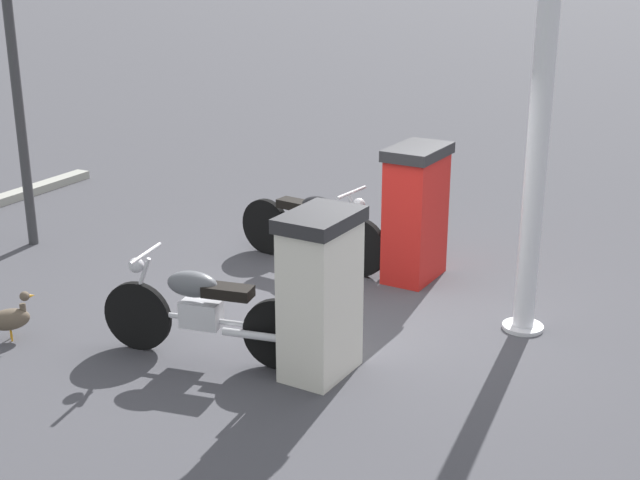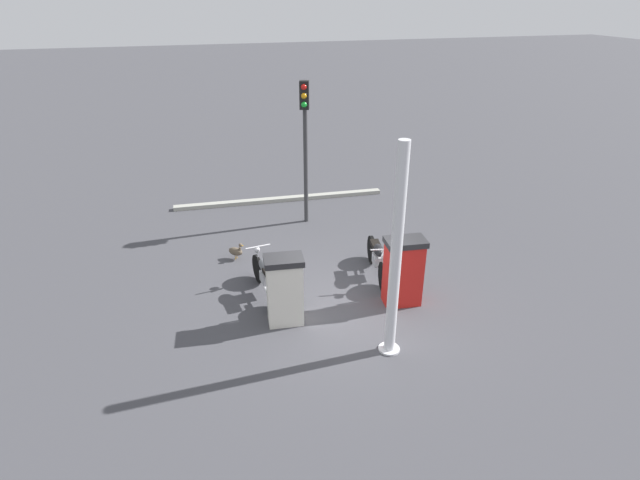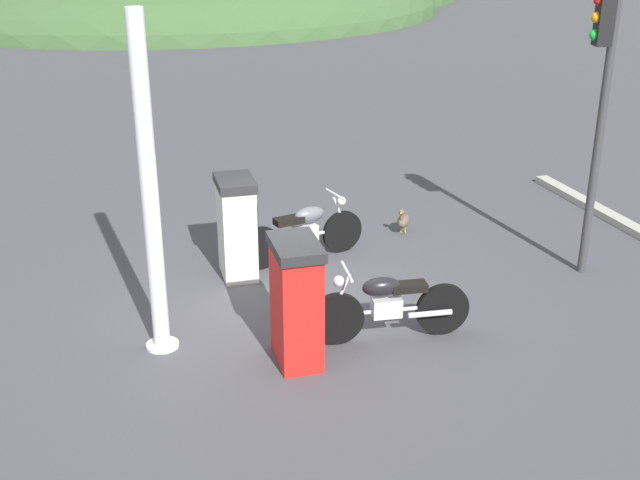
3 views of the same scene
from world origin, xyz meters
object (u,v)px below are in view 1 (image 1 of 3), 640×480
Objects in this scene: fuel_pump_far at (320,294)px; canopy_support_pole at (538,135)px; motorcycle_far_pump at (203,310)px; roadside_traffic_light at (12,23)px; wandering_duck at (10,318)px; motorcycle_near_pump at (313,226)px; fuel_pump_near at (415,212)px.

fuel_pump_far is 0.37× the size of canopy_support_pole.
roadside_traffic_light is at bearing -27.01° from motorcycle_far_pump.
motorcycle_near_pump is at bearing -119.51° from wandering_duck.
canopy_support_pole reaches higher than roadside_traffic_light.
fuel_pump_far is 5.31m from roadside_traffic_light.
motorcycle_near_pump is at bearing -166.70° from roadside_traffic_light.
roadside_traffic_light is (4.65, -1.65, 1.95)m from fuel_pump_far.
wandering_duck is 5.21m from canopy_support_pole.
wandering_duck is at bearing 46.86° from fuel_pump_near.
canopy_support_pole is at bearing -143.70° from motorcycle_far_pump.
wandering_duck is (2.94, 3.14, -0.54)m from fuel_pump_near.
wandering_duck is (2.94, 0.60, -0.52)m from fuel_pump_far.
fuel_pump_far is 2.48m from canopy_support_pole.
fuel_pump_near is 3.24× the size of wandering_duck.
fuel_pump_far is 3.05m from wandering_duck.
roadside_traffic_light is at bearing -52.83° from wandering_duck.
canopy_support_pole is at bearing 163.06° from motorcycle_near_pump.
fuel_pump_near is at bearing -90.00° from fuel_pump_far.
motorcycle_near_pump is (1.21, -2.46, -0.28)m from fuel_pump_far.
wandering_duck is 0.12× the size of roadside_traffic_light.
wandering_duck is (1.74, 3.07, -0.24)m from motorcycle_near_pump.
motorcycle_far_pump is at bearing 92.95° from motorcycle_near_pump.
roadside_traffic_light reaches higher than motorcycle_near_pump.
roadside_traffic_light is 6.13m from canopy_support_pole.
wandering_duck is at bearing 11.59° from fuel_pump_far.
wandering_duck is 0.12× the size of canopy_support_pole.
roadside_traffic_light is at bearing -19.51° from fuel_pump_far.
motorcycle_near_pump reaches higher than motorcycle_far_pump.
canopy_support_pole is at bearing 148.40° from fuel_pump_near.
motorcycle_near_pump is at bearing -63.87° from fuel_pump_far.
fuel_pump_near is 2.93m from motorcycle_far_pump.
motorcycle_far_pump is 4.34× the size of wandering_duck.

